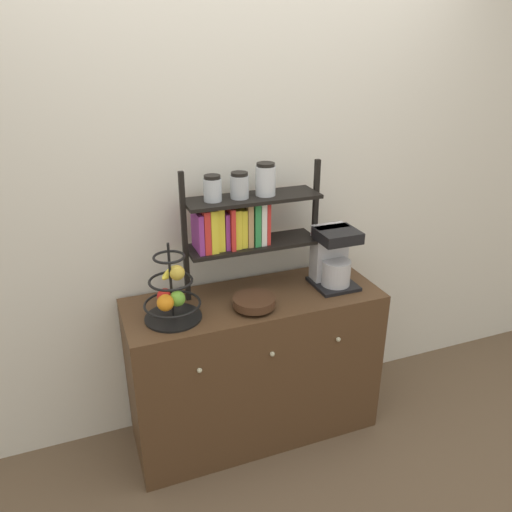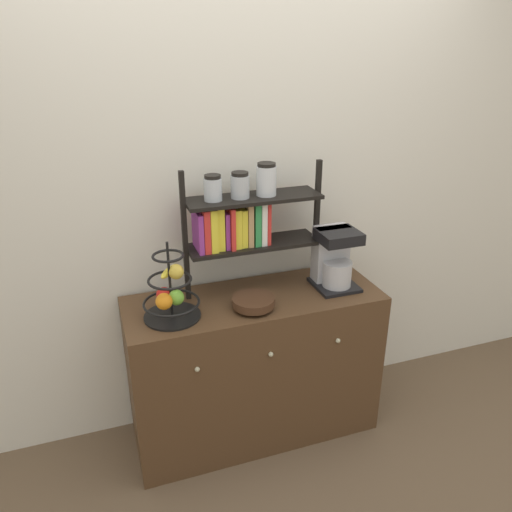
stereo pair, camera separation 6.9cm
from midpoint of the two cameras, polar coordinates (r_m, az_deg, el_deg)
The scene contains 7 objects.
ground_plane at distance 2.82m, azimuth 2.25°, elevation -21.94°, with size 12.00×12.00×0.00m, color brown.
wall_back at distance 2.56m, azimuth -1.51°, elevation 7.47°, with size 7.00×0.05×2.60m, color silver.
sideboard at distance 2.72m, azimuth 0.54°, elevation -12.48°, with size 1.29×0.49×0.82m.
coffee_maker at distance 2.60m, azimuth 9.67°, elevation -0.24°, with size 0.21×0.23×0.31m.
fruit_stand at distance 2.30m, azimuth -8.91°, elevation -4.28°, with size 0.26×0.26×0.37m.
wooden_bowl at distance 2.38m, azimuth 0.52°, elevation -5.30°, with size 0.20×0.20×0.06m.
shelf_hutch at distance 2.42m, azimuth -1.01°, elevation 4.44°, with size 0.71×0.20×0.65m.
Camera 2 is at (-0.72, -1.85, 2.00)m, focal length 35.00 mm.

